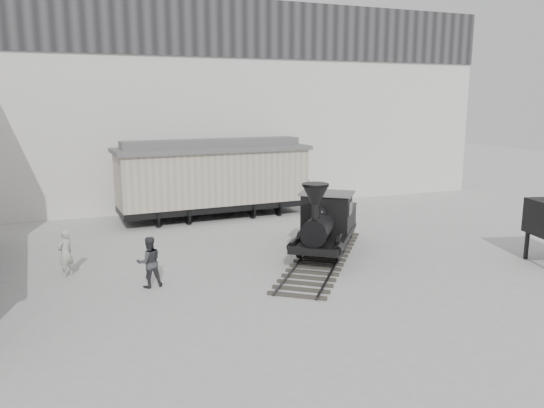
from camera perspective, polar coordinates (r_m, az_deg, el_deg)
name	(u,v)px	position (r m, az deg, el deg)	size (l,w,h in m)	color
ground	(327,292)	(16.53, 5.94, -9.42)	(90.00, 90.00, 0.00)	#9E9E9B
north_wall	(203,105)	(29.60, -7.42, 10.55)	(34.00, 2.51, 11.00)	silver
locomotive	(325,227)	(20.08, 5.72, -2.46)	(6.51, 7.78, 2.96)	#37332C
boxcar	(213,177)	(26.50, -6.32, 2.93)	(9.70, 3.45, 3.92)	black
visitor_a	(65,253)	(18.87, -21.33, -4.96)	(0.59, 0.39, 1.62)	#B1B5A6
visitor_b	(149,262)	(17.09, -13.07, -6.10)	(0.79, 0.61, 1.62)	#333538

